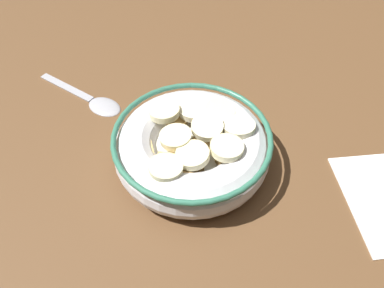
{
  "coord_description": "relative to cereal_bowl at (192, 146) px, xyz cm",
  "views": [
    {
      "loc": [
        25.12,
        -5.3,
        32.51
      ],
      "look_at": [
        0.0,
        0.0,
        3.0
      ],
      "focal_mm": 34.31,
      "sensor_mm": 36.0,
      "label": 1
    }
  ],
  "objects": [
    {
      "name": "cereal_bowl",
      "position": [
        0.0,
        0.0,
        0.0
      ],
      "size": [
        16.9,
        16.9,
        5.27
      ],
      "color": "silver",
      "rests_on": "ground_plane"
    },
    {
      "name": "ground_plane",
      "position": [
        0.01,
        -0.03,
        -3.58
      ],
      "size": [
        96.41,
        96.41,
        2.0
      ],
      "primitive_type": "cube",
      "color": "brown"
    },
    {
      "name": "folded_napkin",
      "position": [
        9.23,
        18.09,
        -2.43
      ],
      "size": [
        12.69,
        8.4,
        0.3
      ],
      "primitive_type": "cube",
      "rotation": [
        0.0,
        0.0,
        -0.1
      ],
      "color": "white",
      "rests_on": "ground_plane"
    },
    {
      "name": "spoon",
      "position": [
        -12.15,
        -10.27,
        -2.23
      ],
      "size": [
        11.29,
        11.17,
        0.8
      ],
      "color": "#A5A5AD",
      "rests_on": "ground_plane"
    }
  ]
}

